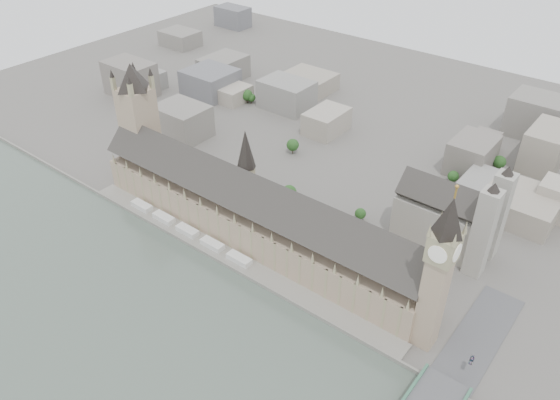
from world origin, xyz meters
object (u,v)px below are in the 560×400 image
Objects in this scene: palace_of_westminster at (253,213)px; elizabeth_tower at (440,265)px; westminster_abbey at (449,218)px; car_approach at (472,360)px; victoria_tower at (138,119)px.

palace_of_westminster is 2.47× the size of elizabeth_tower.
westminster_abbey is at bearing 107.29° from elizabeth_tower.
palace_of_westminster reaches higher than car_approach.
elizabeth_tower is 18.86× the size of car_approach.
palace_of_westminster is at bearing 175.15° from elizabeth_tower.
victoria_tower reaches higher than westminster_abbey.
westminster_abbey reaches higher than car_approach.
elizabeth_tower is (138.00, -11.70, 35.38)m from palace_of_westminster.
victoria_tower is 1.47× the size of westminster_abbey.
victoria_tower is 244.79m from westminster_abbey.
victoria_tower is (-122.00, 6.30, 32.50)m from palace_of_westminster.
westminster_abbey is at bearing 34.17° from palace_of_westminster.
palace_of_westminster is at bearing 166.99° from car_approach.
elizabeth_tower is 96.91m from westminster_abbey.
car_approach is (289.09, -23.65, -44.13)m from victoria_tower.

